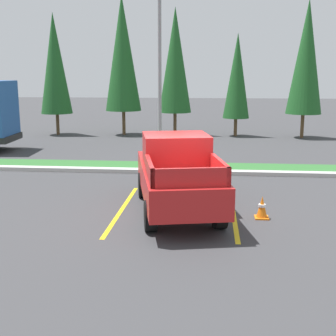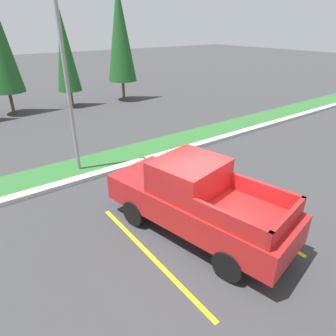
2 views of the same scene
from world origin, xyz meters
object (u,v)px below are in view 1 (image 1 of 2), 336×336
at_px(cypress_tree_leftmost, 55,64).
at_px(traffic_cone, 262,208).
at_px(cypress_tree_center, 175,61).
at_px(pickup_truck_main, 177,174).
at_px(cypress_tree_left_inner, 122,53).
at_px(cypress_tree_rightmost, 306,57).
at_px(street_light, 159,70).
at_px(cypress_tree_right_inner, 237,76).

distance_m(cypress_tree_leftmost, traffic_cone, 19.66).
bearing_deg(cypress_tree_center, traffic_cone, -77.72).
bearing_deg(pickup_truck_main, cypress_tree_leftmost, 119.28).
xyz_separation_m(cypress_tree_left_inner, cypress_tree_rightmost, (10.77, -0.33, -0.28)).
distance_m(pickup_truck_main, traffic_cone, 2.45).
xyz_separation_m(cypress_tree_rightmost, traffic_cone, (-4.00, -15.85, -4.36)).
relative_size(cypress_tree_left_inner, cypress_tree_center, 1.09).
distance_m(street_light, cypress_tree_rightmost, 12.33).
bearing_deg(pickup_truck_main, cypress_tree_rightmost, 67.76).
xyz_separation_m(pickup_truck_main, street_light, (-1.11, 5.51, 2.84)).
xyz_separation_m(cypress_tree_leftmost, cypress_tree_rightmost, (14.89, -0.01, 0.33)).
bearing_deg(cypress_tree_right_inner, cypress_tree_leftmost, -178.05).
height_order(cypress_tree_leftmost, cypress_tree_center, cypress_tree_center).
distance_m(cypress_tree_left_inner, traffic_cone, 18.14).
height_order(cypress_tree_rightmost, traffic_cone, cypress_tree_rightmost).
bearing_deg(street_light, cypress_tree_rightmost, 53.12).
relative_size(street_light, cypress_tree_right_inner, 1.09).
height_order(pickup_truck_main, cypress_tree_leftmost, cypress_tree_leftmost).
bearing_deg(cypress_tree_rightmost, traffic_cone, -104.16).
xyz_separation_m(cypress_tree_right_inner, cypress_tree_rightmost, (3.90, -0.38, 1.06)).
height_order(cypress_tree_left_inner, cypress_tree_rightmost, cypress_tree_left_inner).
bearing_deg(traffic_cone, street_light, 119.41).
distance_m(cypress_tree_left_inner, cypress_tree_rightmost, 10.78).
relative_size(pickup_truck_main, cypress_tree_leftmost, 0.75).
bearing_deg(cypress_tree_rightmost, cypress_tree_leftmost, 179.97).
bearing_deg(cypress_tree_left_inner, pickup_truck_main, -74.00).
relative_size(cypress_tree_leftmost, cypress_tree_right_inner, 1.20).
distance_m(cypress_tree_leftmost, cypress_tree_right_inner, 11.03).
relative_size(cypress_tree_center, traffic_cone, 12.78).
distance_m(street_light, cypress_tree_right_inner, 10.80).
distance_m(pickup_truck_main, cypress_tree_rightmost, 16.98).
xyz_separation_m(cypress_tree_leftmost, cypress_tree_left_inner, (4.12, 0.32, 0.60)).
bearing_deg(cypress_tree_center, pickup_truck_main, -85.23).
bearing_deg(cypress_tree_rightmost, cypress_tree_center, 173.96).
height_order(cypress_tree_leftmost, cypress_tree_rightmost, cypress_tree_rightmost).
bearing_deg(cypress_tree_right_inner, cypress_tree_center, 173.48).
height_order(pickup_truck_main, traffic_cone, pickup_truck_main).
relative_size(cypress_tree_leftmost, cypress_tree_left_inner, 0.88).
bearing_deg(pickup_truck_main, street_light, 101.36).
bearing_deg(cypress_tree_right_inner, cypress_tree_left_inner, -179.56).
relative_size(street_light, cypress_tree_rightmost, 0.84).
xyz_separation_m(cypress_tree_left_inner, traffic_cone, (6.78, -16.18, -4.64)).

